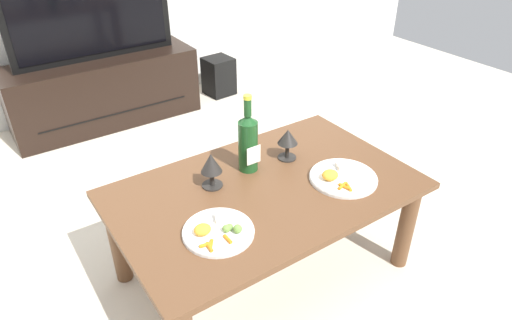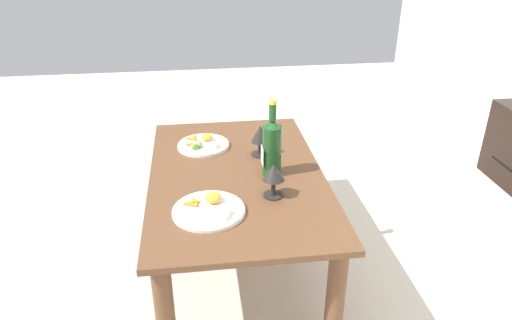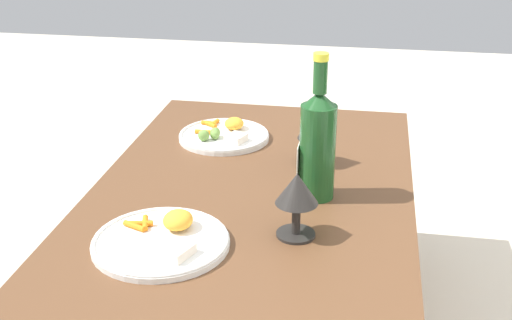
# 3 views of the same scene
# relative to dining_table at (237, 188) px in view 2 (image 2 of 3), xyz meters

# --- Properties ---
(ground_plane) EXTENTS (6.40, 6.40, 0.00)m
(ground_plane) POSITION_rel_dining_table_xyz_m (0.00, 0.00, -0.38)
(ground_plane) COLOR beige
(dining_table) EXTENTS (1.19, 0.74, 0.45)m
(dining_table) POSITION_rel_dining_table_xyz_m (0.00, 0.00, 0.00)
(dining_table) COLOR brown
(dining_table) RESTS_ON ground_plane
(wine_bottle) EXTENTS (0.08, 0.08, 0.33)m
(wine_bottle) POSITION_rel_dining_table_xyz_m (0.02, 0.15, 0.21)
(wine_bottle) COLOR #19471E
(wine_bottle) RESTS_ON dining_table
(goblet_left) EXTENTS (0.08, 0.08, 0.15)m
(goblet_left) POSITION_rel_dining_table_xyz_m (-0.17, 0.13, 0.17)
(goblet_left) COLOR black
(goblet_left) RESTS_ON dining_table
(goblet_right) EXTENTS (0.09, 0.09, 0.14)m
(goblet_right) POSITION_rel_dining_table_xyz_m (0.20, 0.13, 0.17)
(goblet_right) COLOR black
(goblet_right) RESTS_ON dining_table
(dinner_plate_left) EXTENTS (0.25, 0.25, 0.04)m
(dinner_plate_left) POSITION_rel_dining_table_xyz_m (-0.29, -0.13, 0.09)
(dinner_plate_left) COLOR white
(dinner_plate_left) RESTS_ON dining_table
(dinner_plate_right) EXTENTS (0.27, 0.27, 0.05)m
(dinner_plate_right) POSITION_rel_dining_table_xyz_m (0.29, -0.13, 0.09)
(dinner_plate_right) COLOR white
(dinner_plate_right) RESTS_ON dining_table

